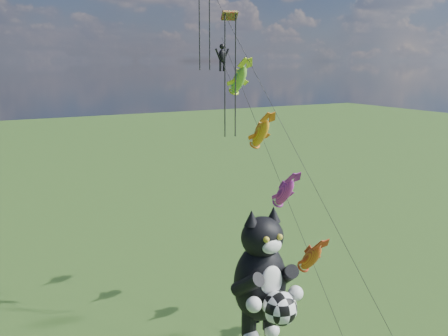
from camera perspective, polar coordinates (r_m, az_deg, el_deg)
cat_kite_rig at (r=21.66m, az=4.52°, el=-12.22°), size 2.83×4.31×12.26m
fish_windsock_rig at (r=35.08m, az=5.56°, el=0.59°), size 1.25×15.96×20.04m
parafoil_rig at (r=33.70m, az=0.13°, el=13.60°), size 5.94×16.74×27.03m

